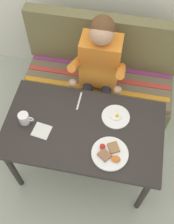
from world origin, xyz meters
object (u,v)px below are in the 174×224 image
coffee_mug (24,118)px  napkin (42,131)px  table (83,133)px  person (99,68)px  plate_breakfast (110,153)px  fork (79,101)px  couch (99,82)px  plate_eggs (116,117)px

coffee_mug → napkin: bearing=-21.2°
table → person: size_ratio=0.99×
plate_breakfast → fork: bearing=127.1°
couch → fork: size_ratio=8.47×
person → fork: person is taller
table → napkin: napkin is taller
table → person: person is taller
person → coffee_mug: person is taller
couch → napkin: bearing=-109.3°
couch → table: bearing=-90.0°
person → coffee_mug: 0.77m
napkin → fork: size_ratio=0.75×
plate_eggs → couch: bearing=109.8°
plate_breakfast → coffee_mug: 0.68m
couch → coffee_mug: (-0.44, -0.79, 0.45)m
couch → fork: couch is taller
person → coffee_mug: size_ratio=10.27×
couch → napkin: couch is taller
table → couch: 0.83m
napkin → person: bearing=65.0°
table → fork: size_ratio=7.06×
couch → plate_eggs: bearing=-70.2°
coffee_mug → napkin: coffee_mug is taller
couch → person: bearing=-84.4°
table → plate_breakfast: (0.23, -0.17, 0.09)m
couch → person: (0.02, -0.17, 0.41)m
couch → napkin: (-0.30, -0.85, 0.40)m
table → person: 0.60m
plate_eggs → coffee_mug: bearing=-165.8°
person → fork: bearing=-105.1°
person → plate_breakfast: (0.21, -0.76, 0.00)m
napkin → fork: napkin is taller
person → plate_breakfast: size_ratio=4.61×
person → fork: (-0.10, -0.36, -0.01)m
napkin → plate_breakfast: bearing=-9.2°
coffee_mug → fork: size_ratio=0.69×
fork → couch: bearing=82.0°
fork → plate_eggs: bearing=-16.8°
coffee_mug → fork: 0.45m
person → napkin: bearing=-115.0°
coffee_mug → fork: bearing=36.0°
person → fork: size_ratio=7.13×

